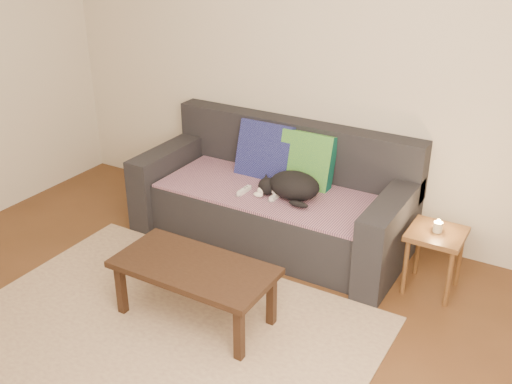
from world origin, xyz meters
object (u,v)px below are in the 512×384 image
cat (292,186)px  wii_remote_a (244,190)px  coffee_table (194,272)px  side_table (436,242)px  wii_remote_b (276,196)px  sofa (275,201)px

cat → wii_remote_a: cat is taller
cat → coffee_table: size_ratio=0.51×
wii_remote_a → coffee_table: wii_remote_a is taller
side_table → coffee_table: side_table is taller
cat → wii_remote_b: 0.14m
coffee_table → side_table: bearing=42.2°
wii_remote_b → side_table: bearing=-85.3°
sofa → wii_remote_a: size_ratio=14.00×
cat → wii_remote_b: bearing=-130.0°
side_table → coffee_table: size_ratio=0.45×
wii_remote_b → coffee_table: size_ratio=0.15×
cat → wii_remote_b: size_ratio=3.43×
side_table → wii_remote_a: bearing=-175.6°
wii_remote_a → cat: bearing=-73.4°
cat → coffee_table: (-0.12, -1.06, -0.19)m
cat → side_table: 1.08m
sofa → coffee_table: bearing=-85.8°
sofa → side_table: 1.28m
cat → coffee_table: bearing=-76.1°
sofa → wii_remote_a: bearing=-122.8°
wii_remote_b → side_table: wii_remote_b is taller
side_table → cat: bearing=-179.1°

